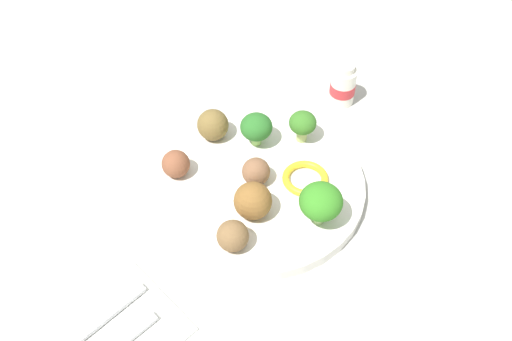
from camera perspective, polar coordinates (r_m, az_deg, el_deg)
name	(u,v)px	position (r m, az deg, el deg)	size (l,w,h in m)	color
ground_plane	(256,189)	(0.77, 0.00, -1.79)	(4.00, 4.00, 0.00)	#B2B2AD
plate	(256,185)	(0.77, 0.00, -1.41)	(0.28, 0.28, 0.02)	white
broccoli_floret_far_rim	(256,127)	(0.79, 0.03, 4.18)	(0.04, 0.04, 0.05)	#9CD06E
broccoli_floret_front_left	(321,202)	(0.69, 6.26, -3.01)	(0.05, 0.05, 0.06)	#94B86D
broccoli_floret_front_right	(303,124)	(0.79, 4.51, 4.51)	(0.04, 0.04, 0.05)	#A6B86A
meatball_center	(253,201)	(0.71, -0.31, -2.93)	(0.05, 0.05, 0.05)	brown
meatball_front_left	(256,170)	(0.75, 0.00, 0.03)	(0.04, 0.04, 0.04)	brown
meatball_front_right	(233,236)	(0.68, -2.25, -6.30)	(0.04, 0.04, 0.04)	brown
meatball_mid_left	(176,164)	(0.76, -7.73, 0.63)	(0.04, 0.04, 0.04)	brown
meatball_back_right	(213,125)	(0.80, -4.17, 4.40)	(0.04, 0.04, 0.04)	brown
pepper_ring_back_left	(305,178)	(0.76, 4.76, -0.76)	(0.06, 0.06, 0.01)	yellow
knife	(84,333)	(0.68, -16.23, -14.81)	(0.15, 0.02, 0.01)	silver
yogurt_bottle	(343,86)	(0.88, 8.36, 8.09)	(0.04, 0.04, 0.07)	white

